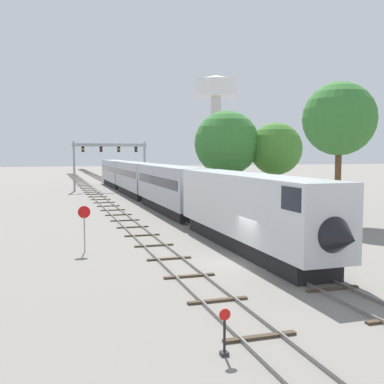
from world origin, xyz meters
name	(u,v)px	position (x,y,z in m)	size (l,w,h in m)	color
ground_plane	(239,263)	(0.00, 0.00, 0.00)	(400.00, 400.00, 0.00)	gray
track_main	(118,187)	(2.00, 60.00, 0.07)	(2.60, 200.00, 0.16)	slate
track_near	(99,198)	(-3.50, 40.00, 0.07)	(2.60, 160.00, 0.16)	slate
passenger_train	(149,181)	(2.00, 33.28, 2.60)	(3.04, 79.52, 4.80)	silver
signal_gantry	(110,155)	(-0.25, 53.13, 5.90)	(12.10, 0.49, 8.06)	#999BA0
water_tower	(216,96)	(31.06, 88.01, 20.51)	(10.48, 10.48, 25.66)	beige
switch_stand	(224,339)	(-5.10, -10.87, 0.52)	(0.36, 0.24, 1.46)	black
stop_sign	(84,222)	(-8.00, 5.51, 1.87)	(0.76, 0.08, 2.88)	gray
trackside_tree_left	(339,119)	(14.43, 11.69, 9.08)	(6.42, 6.42, 12.33)	brown
trackside_tree_mid	(276,149)	(18.21, 30.74, 6.67)	(6.79, 6.79, 10.09)	brown
trackside_tree_right	(227,143)	(12.18, 32.72, 7.41)	(8.37, 8.37, 11.61)	brown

